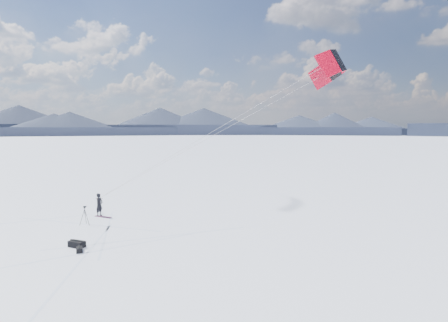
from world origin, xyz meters
The scene contains 9 objects.
ground centered at (0.00, 0.00, 0.00)m, with size 1800.00×1800.00×0.00m, color white.
horizon_hills centered at (0.00, 0.00, 4.68)m, with size 704.84×706.81×10.56m.
snow_tracks centered at (-0.65, -0.35, 0.00)m, with size 14.76×10.25×0.01m.
snowkiter centered at (-1.83, 3.95, 0.00)m, with size 0.59×0.39×1.63m, color black.
snowboard centered at (-1.38, 3.82, 0.02)m, with size 1.38×0.26×0.04m, color #872151.
tripod centered at (-0.85, 1.69, 0.80)m, with size 0.58×0.64×1.24m.
gear_bag_a centered at (2.28, -1.82, 0.17)m, with size 0.90×0.47×0.39m.
gear_bag_b centered at (3.00, -2.31, 0.12)m, with size 0.67×0.64×0.29m.
power_kite centered at (13.15, 8.42, 9.98)m, with size 16.40×7.57×9.67m.
Camera 1 is at (17.80, -15.59, 6.29)m, focal length 30.00 mm.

